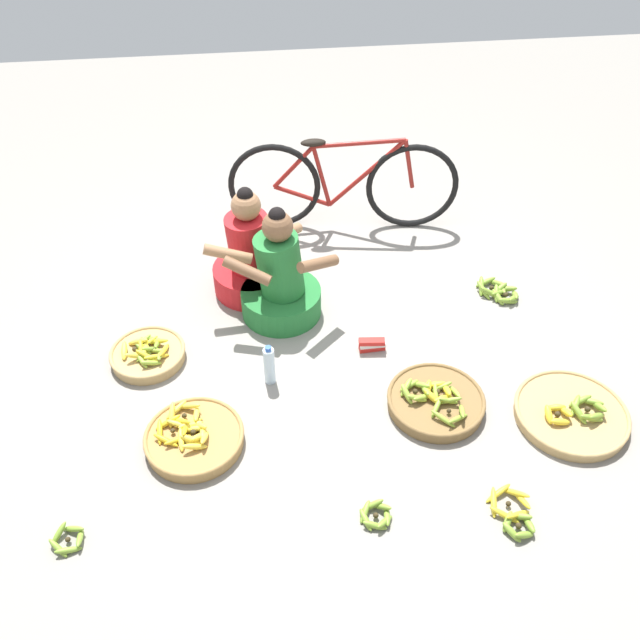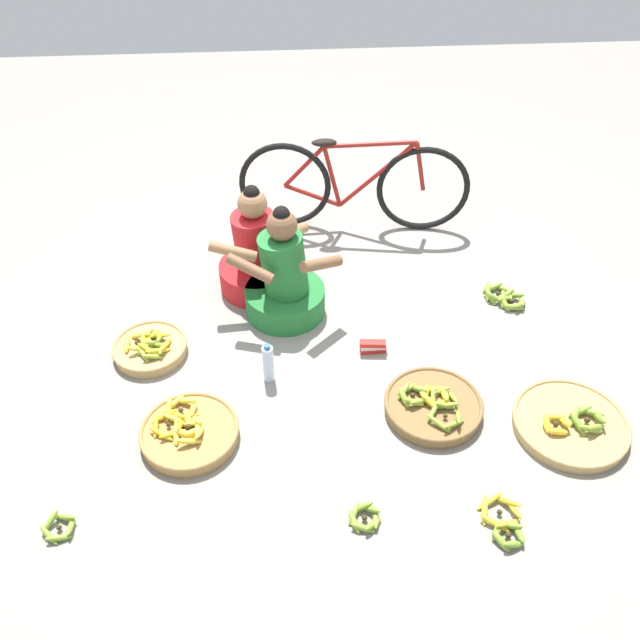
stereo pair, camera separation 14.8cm
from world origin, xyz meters
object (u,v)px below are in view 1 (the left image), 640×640
banana_basket_front_right (193,437)px  loose_bananas_front_center (68,540)px  banana_basket_back_right (571,414)px  vendor_woman_front (280,282)px  banana_basket_near_bicycle (148,354)px  loose_bananas_back_center (513,513)px  loose_bananas_back_left (498,291)px  bicycle_leaning (343,185)px  water_bottle (269,365)px  packet_carton_stack (372,344)px  banana_basket_mid_left (435,401)px  loose_bananas_mid_right (376,515)px  vendor_woman_behind (251,259)px

banana_basket_front_right → loose_bananas_front_center: (-0.58, -0.52, -0.02)m
banana_basket_front_right → banana_basket_back_right: bearing=-2.3°
vendor_woman_front → banana_basket_near_bicycle: (-0.84, -0.34, -0.21)m
loose_bananas_back_center → loose_bananas_back_left: (0.47, 1.65, 0.00)m
bicycle_leaning → water_bottle: bicycle_leaning is taller
banana_basket_back_right → packet_carton_stack: bearing=146.1°
bicycle_leaning → banana_basket_mid_left: (0.26, -1.88, -0.31)m
packet_carton_stack → banana_basket_near_bicycle: bearing=176.5°
bicycle_leaning → loose_bananas_back_center: bearing=-80.1°
loose_bananas_front_center → water_bottle: bearing=42.2°
vendor_woman_front → banana_basket_back_right: vendor_woman_front is taller
banana_basket_front_right → loose_bananas_back_center: size_ratio=1.62×
loose_bananas_front_center → loose_bananas_back_left: loose_bananas_back_left is taller
banana_basket_mid_left → banana_basket_back_right: (0.73, -0.18, -0.01)m
vendor_woman_front → banana_basket_back_right: (1.53, -1.10, -0.22)m
vendor_woman_front → water_bottle: size_ratio=2.88×
banana_basket_front_right → loose_bananas_front_center: bearing=-138.2°
banana_basket_front_right → loose_bananas_mid_right: size_ratio=2.85×
bicycle_leaning → banana_basket_near_bicycle: bicycle_leaning is taller
loose_bananas_back_center → banana_basket_front_right: bearing=157.5°
banana_basket_near_bicycle → loose_bananas_back_left: size_ratio=1.48×
vendor_woman_front → loose_bananas_front_center: 1.93m
vendor_woman_behind → banana_basket_mid_left: vendor_woman_behind is taller
banana_basket_back_right → water_bottle: bearing=163.4°
banana_basket_near_bicycle → banana_basket_back_right: size_ratio=0.72×
water_bottle → packet_carton_stack: 0.67m
bicycle_leaning → banana_basket_near_bicycle: size_ratio=3.72×
vendor_woman_front → banana_basket_mid_left: bearing=-49.1°
banana_basket_near_bicycle → water_bottle: (0.73, -0.27, 0.08)m
vendor_woman_front → packet_carton_stack: 0.71m
vendor_woman_front → loose_bananas_mid_right: (0.33, -1.59, -0.23)m
banana_basket_back_right → loose_bananas_back_center: banana_basket_back_right is taller
vendor_woman_behind → loose_bananas_back_center: size_ratio=2.37×
loose_bananas_front_center → packet_carton_stack: 2.00m
loose_bananas_back_left → water_bottle: (-1.59, -0.60, 0.10)m
vendor_woman_behind → banana_basket_near_bicycle: 0.93m
bicycle_leaning → loose_bananas_back_left: 1.38m
loose_bananas_back_center → water_bottle: 1.54m
loose_bananas_back_left → bicycle_leaning: bearing=134.1°
vendor_woman_front → loose_bananas_mid_right: vendor_woman_front is taller
banana_basket_back_right → loose_bananas_back_center: bearing=-133.4°
vendor_woman_front → banana_basket_front_right: 1.17m
banana_basket_mid_left → banana_basket_near_bicycle: bearing=160.5°
packet_carton_stack → banana_basket_mid_left: bearing=-61.3°
water_bottle → vendor_woman_front: bearing=79.1°
packet_carton_stack → banana_basket_back_right: bearing=-33.9°
loose_bananas_front_center → water_bottle: (1.02, 0.93, 0.10)m
vendor_woman_front → loose_bananas_front_center: bearing=-126.6°
banana_basket_back_right → water_bottle: water_bottle is taller
banana_basket_front_right → packet_carton_stack: size_ratio=3.14×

